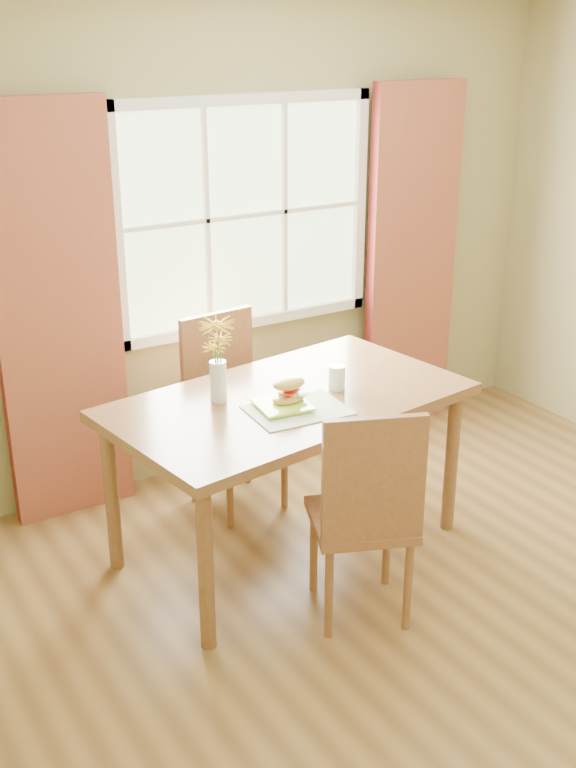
{
  "coord_description": "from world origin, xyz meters",
  "views": [
    {
      "loc": [
        -2.43,
        -2.58,
        2.52
      ],
      "look_at": [
        -0.39,
        0.78,
        0.93
      ],
      "focal_mm": 42.0,
      "sensor_mm": 36.0,
      "label": 1
    }
  ],
  "objects_px": {
    "water_glass": "(337,378)",
    "flower_vase": "(217,352)",
    "chair_far": "(228,402)",
    "chair_near": "(367,509)",
    "dining_table": "(288,413)",
    "croissant_sandwich": "(289,391)"
  },
  "relations": [
    {
      "from": "dining_table",
      "to": "chair_far",
      "type": "height_order",
      "value": "chair_far"
    },
    {
      "from": "chair_far",
      "to": "water_glass",
      "type": "distance_m",
      "value": 0.77
    },
    {
      "from": "dining_table",
      "to": "water_glass",
      "type": "relative_size",
      "value": 14.99
    },
    {
      "from": "chair_near",
      "to": "croissant_sandwich",
      "type": "bearing_deg",
      "value": 114.34
    },
    {
      "from": "flower_vase",
      "to": "chair_near",
      "type": "bearing_deg",
      "value": -71.74
    },
    {
      "from": "chair_far",
      "to": "water_glass",
      "type": "bearing_deg",
      "value": -73.96
    },
    {
      "from": "croissant_sandwich",
      "to": "water_glass",
      "type": "distance_m",
      "value": 0.32
    },
    {
      "from": "water_glass",
      "to": "flower_vase",
      "type": "height_order",
      "value": "flower_vase"
    },
    {
      "from": "chair_near",
      "to": "water_glass",
      "type": "height_order",
      "value": "chair_near"
    },
    {
      "from": "water_glass",
      "to": "flower_vase",
      "type": "distance_m",
      "value": 0.62
    },
    {
      "from": "chair_far",
      "to": "chair_near",
      "type": "bearing_deg",
      "value": -96.77
    },
    {
      "from": "dining_table",
      "to": "croissant_sandwich",
      "type": "bearing_deg",
      "value": -127.85
    },
    {
      "from": "water_glass",
      "to": "flower_vase",
      "type": "xyz_separation_m",
      "value": [
        -0.56,
        0.17,
        0.19
      ]
    },
    {
      "from": "chair_far",
      "to": "flower_vase",
      "type": "relative_size",
      "value": 2.6
    },
    {
      "from": "chair_far",
      "to": "flower_vase",
      "type": "bearing_deg",
      "value": -127.23
    },
    {
      "from": "chair_near",
      "to": "chair_far",
      "type": "xyz_separation_m",
      "value": [
        0.03,
        1.32,
        0.01
      ]
    },
    {
      "from": "chair_near",
      "to": "croissant_sandwich",
      "type": "distance_m",
      "value": 0.7
    },
    {
      "from": "water_glass",
      "to": "dining_table",
      "type": "bearing_deg",
      "value": 170.44
    },
    {
      "from": "dining_table",
      "to": "flower_vase",
      "type": "bearing_deg",
      "value": 149.41
    },
    {
      "from": "chair_far",
      "to": "flower_vase",
      "type": "xyz_separation_m",
      "value": [
        -0.3,
        -0.49,
        0.5
      ]
    },
    {
      "from": "chair_near",
      "to": "flower_vase",
      "type": "distance_m",
      "value": 1.02
    },
    {
      "from": "flower_vase",
      "to": "water_glass",
      "type": "bearing_deg",
      "value": -16.91
    }
  ]
}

